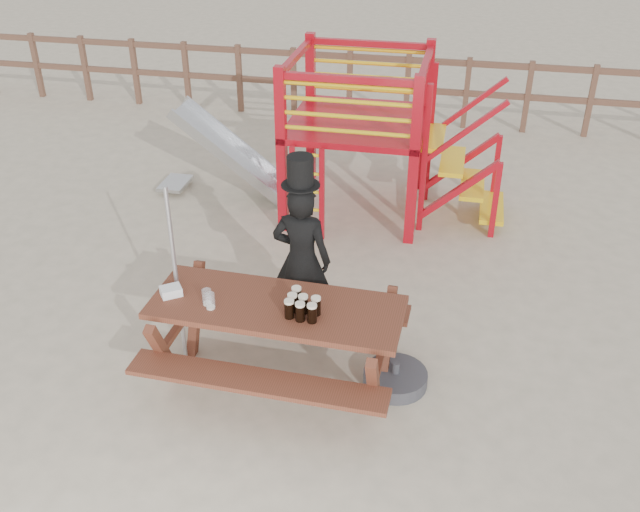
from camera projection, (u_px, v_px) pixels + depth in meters
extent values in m
plane|color=beige|center=(271.00, 374.00, 6.69)|extent=(60.00, 60.00, 0.00)
cube|color=brown|center=(379.00, 58.00, 12.01)|extent=(15.00, 0.06, 0.10)
cube|color=brown|center=(378.00, 88.00, 12.27)|extent=(15.00, 0.06, 0.10)
cube|color=brown|center=(37.00, 65.00, 13.44)|extent=(0.09, 0.09, 1.20)
cube|color=brown|center=(85.00, 69.00, 13.26)|extent=(0.09, 0.09, 1.20)
cube|color=brown|center=(135.00, 72.00, 13.08)|extent=(0.09, 0.09, 1.20)
cube|color=brown|center=(187.00, 75.00, 12.90)|extent=(0.09, 0.09, 1.20)
cube|color=brown|center=(239.00, 79.00, 12.72)|extent=(0.09, 0.09, 1.20)
cube|color=brown|center=(294.00, 82.00, 12.54)|extent=(0.09, 0.09, 1.20)
cube|color=brown|center=(350.00, 86.00, 12.36)|extent=(0.09, 0.09, 1.20)
cube|color=brown|center=(407.00, 89.00, 12.18)|extent=(0.09, 0.09, 1.20)
cube|color=brown|center=(466.00, 93.00, 12.00)|extent=(0.09, 0.09, 1.20)
cube|color=brown|center=(527.00, 97.00, 11.82)|extent=(0.09, 0.09, 1.20)
cube|color=brown|center=(590.00, 101.00, 11.64)|extent=(0.09, 0.09, 1.20)
cube|color=#AB0B16|center=(282.00, 152.00, 8.62)|extent=(0.12, 0.12, 2.10)
cube|color=#AB0B16|center=(414.00, 163.00, 8.33)|extent=(0.12, 0.12, 2.10)
cube|color=#AB0B16|center=(311.00, 109.00, 9.96)|extent=(0.12, 0.12, 2.10)
cube|color=#AB0B16|center=(426.00, 117.00, 9.67)|extent=(0.12, 0.12, 2.10)
cube|color=#AB0B16|center=(358.00, 123.00, 9.07)|extent=(1.72, 1.72, 0.08)
cube|color=#AB0B16|center=(348.00, 79.00, 7.99)|extent=(1.60, 0.08, 0.08)
cube|color=#AB0B16|center=(370.00, 44.00, 9.33)|extent=(1.60, 0.08, 0.08)
cube|color=#AB0B16|center=(296.00, 56.00, 8.80)|extent=(0.08, 1.60, 0.08)
cube|color=#AB0B16|center=(426.00, 64.00, 8.52)|extent=(0.08, 1.60, 0.08)
cylinder|color=yellow|center=(347.00, 131.00, 8.30)|extent=(1.50, 0.05, 0.05)
cylinder|color=yellow|center=(368.00, 90.00, 9.65)|extent=(1.50, 0.05, 0.05)
cylinder|color=yellow|center=(348.00, 117.00, 8.21)|extent=(1.50, 0.05, 0.05)
cylinder|color=yellow|center=(369.00, 77.00, 9.56)|extent=(1.50, 0.05, 0.05)
cylinder|color=yellow|center=(348.00, 102.00, 8.12)|extent=(1.50, 0.05, 0.05)
cylinder|color=yellow|center=(369.00, 63.00, 9.47)|extent=(1.50, 0.05, 0.05)
cylinder|color=yellow|center=(348.00, 86.00, 8.03)|extent=(1.50, 0.05, 0.05)
cylinder|color=yellow|center=(370.00, 50.00, 9.37)|extent=(1.50, 0.05, 0.05)
cube|color=#AB0B16|center=(293.00, 192.00, 8.69)|extent=(0.06, 0.06, 1.20)
cube|color=#AB0B16|center=(322.00, 195.00, 8.63)|extent=(0.06, 0.06, 1.20)
cylinder|color=yellow|center=(308.00, 226.00, 8.89)|extent=(0.36, 0.04, 0.04)
cylinder|color=yellow|center=(308.00, 209.00, 8.77)|extent=(0.36, 0.04, 0.04)
cylinder|color=yellow|center=(307.00, 192.00, 8.64)|extent=(0.36, 0.04, 0.04)
cylinder|color=yellow|center=(307.00, 173.00, 8.52)|extent=(0.36, 0.04, 0.04)
cylinder|color=yellow|center=(307.00, 155.00, 8.40)|extent=(0.36, 0.04, 0.04)
cube|color=yellow|center=(432.00, 137.00, 8.96)|extent=(0.30, 0.90, 0.06)
cube|color=yellow|center=(452.00, 161.00, 9.06)|extent=(0.30, 0.90, 0.06)
cube|color=yellow|center=(472.00, 185.00, 9.17)|extent=(0.30, 0.90, 0.06)
cube|color=yellow|center=(492.00, 208.00, 9.27)|extent=(0.30, 0.90, 0.06)
cube|color=#AB0B16|center=(459.00, 190.00, 8.75)|extent=(0.95, 0.08, 0.86)
cube|color=#AB0B16|center=(462.00, 161.00, 9.51)|extent=(0.95, 0.08, 0.86)
cube|color=#B8BBBF|center=(233.00, 154.00, 9.67)|extent=(1.53, 0.55, 1.21)
cube|color=#B8BBBF|center=(227.00, 159.00, 9.42)|extent=(1.58, 0.04, 1.28)
cube|color=#B8BBBF|center=(239.00, 144.00, 9.88)|extent=(1.58, 0.04, 1.28)
cube|color=#B8BBBF|center=(175.00, 183.00, 10.10)|extent=(0.35, 0.55, 0.05)
cube|color=brown|center=(276.00, 307.00, 6.19)|extent=(2.23, 0.88, 0.06)
cube|color=brown|center=(257.00, 381.00, 5.86)|extent=(2.21, 0.37, 0.04)
cube|color=brown|center=(295.00, 300.00, 6.87)|extent=(2.21, 0.37, 0.04)
cube|color=brown|center=(181.00, 332.00, 6.60)|extent=(0.12, 1.33, 0.79)
cube|color=brown|center=(381.00, 362.00, 6.22)|extent=(0.12, 1.33, 0.79)
imported|color=black|center=(302.00, 260.00, 6.93)|extent=(0.61, 0.42, 1.60)
cube|color=#0C8724|center=(305.00, 237.00, 6.93)|extent=(0.06, 0.02, 0.37)
cylinder|color=black|center=(301.00, 185.00, 6.51)|extent=(0.36, 0.36, 0.01)
cylinder|color=black|center=(300.00, 170.00, 6.44)|extent=(0.25, 0.25, 0.28)
cube|color=white|center=(304.00, 155.00, 6.49)|extent=(0.13, 0.01, 0.03)
cylinder|color=#B2B2B7|center=(176.00, 278.00, 6.43)|extent=(0.04, 0.04, 1.83)
cylinder|color=#39393E|center=(395.00, 378.00, 6.54)|extent=(0.59, 0.59, 0.14)
cylinder|color=#39393E|center=(396.00, 368.00, 6.47)|extent=(0.07, 0.07, 0.11)
cube|color=white|center=(171.00, 291.00, 6.29)|extent=(0.23, 0.22, 0.08)
cylinder|color=black|center=(289.00, 310.00, 5.98)|extent=(0.08, 0.08, 0.15)
cylinder|color=#F0E0C4|center=(289.00, 301.00, 5.94)|extent=(0.08, 0.08, 0.02)
cylinder|color=black|center=(300.00, 313.00, 5.94)|extent=(0.08, 0.08, 0.15)
cylinder|color=#F0E0C4|center=(300.00, 304.00, 5.90)|extent=(0.08, 0.08, 0.02)
cylinder|color=black|center=(312.00, 314.00, 5.93)|extent=(0.08, 0.08, 0.15)
cylinder|color=#F0E0C4|center=(312.00, 306.00, 5.88)|extent=(0.08, 0.08, 0.02)
cylinder|color=black|center=(292.00, 304.00, 6.06)|extent=(0.08, 0.08, 0.15)
cylinder|color=#F0E0C4|center=(292.00, 295.00, 6.01)|extent=(0.08, 0.08, 0.02)
cylinder|color=black|center=(303.00, 305.00, 6.04)|extent=(0.08, 0.08, 0.15)
cylinder|color=#F0E0C4|center=(303.00, 297.00, 6.00)|extent=(0.08, 0.08, 0.02)
cylinder|color=black|center=(316.00, 307.00, 6.02)|extent=(0.08, 0.08, 0.15)
cylinder|color=#F0E0C4|center=(316.00, 298.00, 5.97)|extent=(0.08, 0.08, 0.02)
cylinder|color=black|center=(297.00, 297.00, 6.15)|extent=(0.08, 0.08, 0.15)
cylinder|color=#F0E0C4|center=(296.00, 288.00, 6.10)|extent=(0.08, 0.08, 0.02)
cylinder|color=silver|center=(210.00, 301.00, 6.09)|extent=(0.08, 0.08, 0.15)
cylinder|color=#F0E0C4|center=(211.00, 307.00, 6.13)|extent=(0.07, 0.07, 0.02)
cylinder|color=silver|center=(207.00, 297.00, 6.14)|extent=(0.08, 0.08, 0.15)
cylinder|color=#F0E0C4|center=(208.00, 303.00, 6.18)|extent=(0.07, 0.07, 0.02)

